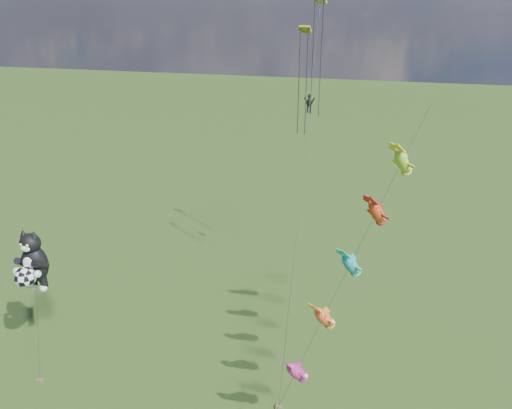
# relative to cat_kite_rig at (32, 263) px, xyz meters

# --- Properties ---
(ground) EXTENTS (300.00, 300.00, 0.00)m
(ground) POSITION_rel_cat_kite_rig_xyz_m (1.57, -2.45, -8.25)
(ground) COLOR #19350D
(cat_kite_rig) EXTENTS (2.33, 4.05, 10.72)m
(cat_kite_rig) POSITION_rel_cat_kite_rig_xyz_m (0.00, 0.00, 0.00)
(cat_kite_rig) COLOR brown
(cat_kite_rig) RESTS_ON ground
(fish_windsock_rig) EXTENTS (8.91, 13.38, 19.52)m
(fish_windsock_rig) POSITION_rel_cat_kite_rig_xyz_m (22.03, 0.40, 2.69)
(fish_windsock_rig) COLOR brown
(fish_windsock_rig) RESTS_ON ground
(parafoil_rig) EXTENTS (1.98, 17.49, 25.69)m
(parafoil_rig) POSITION_rel_cat_kite_rig_xyz_m (17.23, 13.92, 10.80)
(parafoil_rig) COLOR brown
(parafoil_rig) RESTS_ON ground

